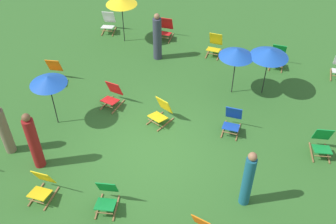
% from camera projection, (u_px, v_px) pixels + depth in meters
% --- Properties ---
extents(ground_plane, '(40.00, 40.00, 0.00)m').
position_uv_depth(ground_plane, '(151.00, 151.00, 11.41)').
color(ground_plane, '#2D6026').
extents(deckchair_0, '(0.67, 0.86, 0.83)m').
position_uv_depth(deckchair_0, '(107.00, 197.00, 9.76)').
color(deckchair_0, olive).
rests_on(deckchair_0, ground).
extents(deckchair_1, '(0.68, 0.87, 0.83)m').
position_uv_depth(deckchair_1, '(161.00, 112.00, 12.11)').
color(deckchair_1, olive).
rests_on(deckchair_1, ground).
extents(deckchair_2, '(0.56, 0.81, 0.83)m').
position_uv_depth(deckchair_2, '(278.00, 57.00, 14.35)').
color(deckchair_2, olive).
rests_on(deckchair_2, ground).
extents(deckchair_3, '(0.67, 0.86, 0.83)m').
position_uv_depth(deckchair_3, '(322.00, 143.00, 11.13)').
color(deckchair_3, olive).
rests_on(deckchair_3, ground).
extents(deckchair_5, '(0.55, 0.80, 0.83)m').
position_uv_depth(deckchair_5, '(232.00, 121.00, 11.81)').
color(deckchair_5, olive).
rests_on(deckchair_5, ground).
extents(deckchair_6, '(0.53, 0.79, 0.83)m').
position_uv_depth(deckchair_6, '(215.00, 45.00, 14.95)').
color(deckchair_6, olive).
rests_on(deckchair_6, ground).
extents(deckchair_7, '(0.52, 0.79, 0.83)m').
position_uv_depth(deckchair_7, '(112.00, 95.00, 12.71)').
color(deckchair_7, olive).
rests_on(deckchair_7, ground).
extents(deckchair_9, '(0.56, 0.81, 0.83)m').
position_uv_depth(deckchair_9, '(42.00, 186.00, 10.00)').
color(deckchair_9, olive).
rests_on(deckchair_9, ground).
extents(deckchair_11, '(0.66, 0.86, 0.83)m').
position_uv_depth(deckchair_11, '(54.00, 72.00, 13.64)').
color(deckchair_11, olive).
rests_on(deckchair_11, ground).
extents(deckchair_13, '(0.58, 0.82, 0.83)m').
position_uv_depth(deckchair_13, '(166.00, 29.00, 15.83)').
color(deckchair_13, olive).
rests_on(deckchair_13, ground).
extents(deckchair_14, '(0.67, 0.86, 0.83)m').
position_uv_depth(deckchair_14, '(108.00, 23.00, 16.22)').
color(deckchair_14, olive).
rests_on(deckchair_14, ground).
extents(umbrella_0, '(1.06, 1.06, 1.73)m').
position_uv_depth(umbrella_0, '(48.00, 80.00, 11.24)').
color(umbrella_0, black).
rests_on(umbrella_0, ground).
extents(umbrella_1, '(1.21, 1.21, 1.72)m').
position_uv_depth(umbrella_1, '(270.00, 53.00, 12.36)').
color(umbrella_1, black).
rests_on(umbrella_1, ground).
extents(umbrella_2, '(1.10, 1.10, 1.70)m').
position_uv_depth(umbrella_2, '(237.00, 53.00, 12.40)').
color(umbrella_2, black).
rests_on(umbrella_2, ground).
extents(umbrella_3, '(1.16, 1.16, 1.78)m').
position_uv_depth(umbrella_3, '(121.00, 2.00, 14.77)').
color(umbrella_3, black).
rests_on(umbrella_3, ground).
extents(person_0, '(0.29, 0.29, 1.77)m').
position_uv_depth(person_0, '(248.00, 180.00, 9.53)').
color(person_0, '#195972').
rests_on(person_0, ground).
extents(person_1, '(0.39, 0.39, 1.68)m').
position_uv_depth(person_1, '(4.00, 130.00, 10.90)').
color(person_1, '#72664C').
rests_on(person_1, ground).
extents(person_2, '(0.32, 0.32, 1.85)m').
position_uv_depth(person_2, '(34.00, 142.00, 10.44)').
color(person_2, maroon).
rests_on(person_2, ground).
extents(person_3, '(0.42, 0.42, 1.81)m').
position_uv_depth(person_3, '(157.00, 38.00, 14.41)').
color(person_3, '#333847').
rests_on(person_3, ground).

